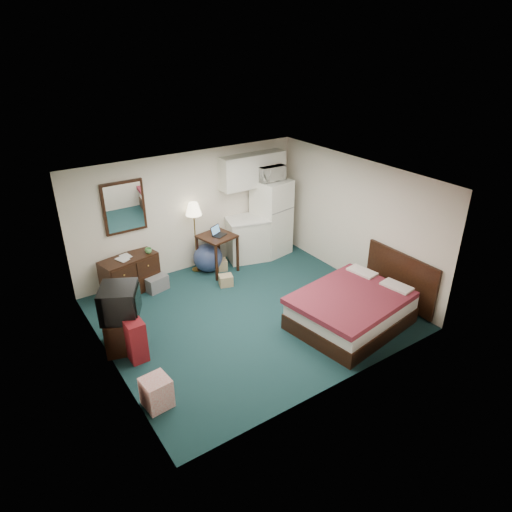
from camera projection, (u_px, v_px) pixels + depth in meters
floor at (250, 313)px, 8.29m from camera, size 5.00×4.50×0.01m
ceiling at (249, 180)px, 7.18m from camera, size 5.00×4.50×0.01m
walls at (249, 252)px, 7.74m from camera, size 5.01×4.51×2.50m
mirror at (124, 207)px, 8.53m from camera, size 0.80×0.06×1.00m
upper_cabinets at (253, 170)px, 9.69m from camera, size 1.50×0.35×0.70m
headboard at (400, 279)px, 8.33m from camera, size 0.06×1.56×1.00m
dresser at (130, 274)px, 8.86m from camera, size 1.16×0.71×0.73m
floor_lamp at (195, 237)px, 9.48m from camera, size 0.42×0.42×1.52m
desk at (218, 253)px, 9.57m from camera, size 0.78×0.78×0.83m
exercise_ball at (208, 258)px, 9.64m from camera, size 0.64×0.64×0.61m
kitchen_counter at (247, 239)px, 10.10m from camera, size 0.99×0.85×0.93m
fridge at (271, 217)px, 10.22m from camera, size 0.82×0.82×1.72m
bed at (351, 310)px, 7.83m from camera, size 2.11×1.75×0.61m
tv_stand at (123, 331)px, 7.31m from camera, size 0.72×0.76×0.57m
suitcase at (135, 339)px, 7.04m from camera, size 0.27×0.42×0.69m
retail_box at (157, 392)px, 6.17m from camera, size 0.38×0.38×0.44m
file_bin at (156, 283)px, 8.99m from camera, size 0.49×0.41×0.30m
cardboard_box_a at (226, 280)px, 9.16m from camera, size 0.32×0.29×0.22m
cardboard_box_b at (222, 265)px, 9.77m from camera, size 0.26×0.28×0.23m
laptop at (219, 231)px, 9.34m from camera, size 0.36×0.33×0.19m
crt_tv at (119, 302)px, 7.07m from camera, size 0.80×0.81×0.53m
microwave at (270, 171)px, 9.74m from camera, size 0.59×0.33×0.40m
book_a at (118, 256)px, 8.49m from camera, size 0.18×0.08×0.25m
book_b at (121, 253)px, 8.61m from camera, size 0.17×0.05×0.23m
mug at (148, 250)px, 8.83m from camera, size 0.14×0.12×0.13m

